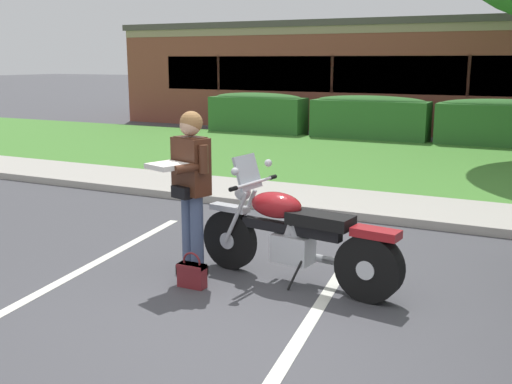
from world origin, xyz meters
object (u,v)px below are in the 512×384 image
Objects in this scene: rider_person at (190,180)px; brick_building at (485,75)px; motorcycle at (302,238)px; hedge_left at (258,112)px; hedge_center_left at (370,117)px; handbag at (192,273)px; hedge_center_right at (503,122)px.

rider_person is 0.07× the size of brick_building.
rider_person is at bearing -168.37° from motorcycle.
hedge_left and hedge_center_left have the same top height.
hedge_center_left is (-2.46, 11.19, 0.16)m from motorcycle.
hedge_center_left is at bearing 97.35° from handbag.
rider_person is 0.58× the size of hedge_left.
motorcycle is at bearing 29.72° from handbag.
motorcycle is 1.14m from handbag.
hedge_center_left is at bearing 180.00° from hedge_center_right.
motorcycle reaches higher than hedge_left.
motorcycle is 0.76× the size of hedge_left.
hedge_center_left is 6.36m from brick_building.
handbag is at bearing -67.02° from hedge_left.
brick_building is at bearing 87.21° from handbag.
hedge_left is (-5.92, 11.19, 0.16)m from motorcycle.
rider_person reaches higher than hedge_left.
handbag is 0.11× the size of hedge_center_right.
rider_person is 0.93m from handbag.
handbag is 0.02× the size of brick_building.
motorcycle reaches higher than hedge_center_left.
hedge_center_right is (1.00, 11.19, 0.16)m from motorcycle.
rider_person is at bearing -83.41° from hedge_center_left.
brick_building is at bearing 67.82° from hedge_center_left.
rider_person is 12.39m from hedge_left.
motorcycle is 6.22× the size of handbag.
rider_person is 4.74× the size of handbag.
handbag is at bearing -57.56° from rider_person.
hedge_center_left is at bearing 102.39° from motorcycle.
hedge_center_right is at bearing -79.33° from brick_building.
motorcycle is 0.09× the size of brick_building.
hedge_left is at bearing 180.00° from hedge_center_right.
hedge_center_left is 3.46m from hedge_center_right.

